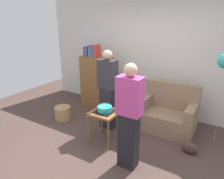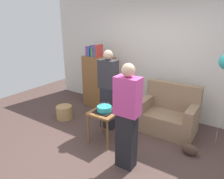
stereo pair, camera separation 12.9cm
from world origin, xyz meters
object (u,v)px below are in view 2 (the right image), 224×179
at_px(wicker_basket, 64,112).
at_px(handbag, 190,150).
at_px(birthday_cake, 104,109).
at_px(person_holding_cake, 127,117).
at_px(couch, 168,115).
at_px(side_table, 104,116).
at_px(person_blowing_candles, 108,90).
at_px(bookshelf, 99,81).

relative_size(wicker_basket, handbag, 1.29).
bearing_deg(birthday_cake, person_holding_cake, -29.41).
bearing_deg(couch, side_table, -128.90).
relative_size(person_blowing_candles, wicker_basket, 4.53).
xyz_separation_m(bookshelf, side_table, (1.09, -1.28, -0.18)).
relative_size(side_table, person_holding_cake, 0.37).
distance_m(person_blowing_candles, handbag, 1.84).
bearing_deg(side_table, wicker_basket, 169.35).
distance_m(side_table, handbag, 1.56).
height_order(couch, handbag, couch).
xyz_separation_m(bookshelf, wicker_basket, (-0.22, -1.03, -0.54)).
distance_m(birthday_cake, person_holding_cake, 0.80).
bearing_deg(couch, person_holding_cake, -96.38).
distance_m(couch, person_blowing_candles, 1.32).
distance_m(birthday_cake, handbag, 1.61).
xyz_separation_m(side_table, person_blowing_candles, (-0.24, 0.47, 0.32)).
xyz_separation_m(bookshelf, handbag, (2.53, -0.84, -0.59)).
height_order(birthday_cake, person_blowing_candles, person_blowing_candles).
relative_size(bookshelf, wicker_basket, 4.43).
xyz_separation_m(person_blowing_candles, handbag, (1.68, -0.03, -0.73)).
xyz_separation_m(couch, side_table, (-0.84, -1.04, 0.17)).
height_order(bookshelf, birthday_cake, bookshelf).
bearing_deg(couch, birthday_cake, -128.90).
bearing_deg(person_holding_cake, bookshelf, -25.52).
xyz_separation_m(side_table, wicker_basket, (-1.31, 0.25, -0.36)).
bearing_deg(wicker_basket, side_table, -10.65).
distance_m(couch, handbag, 0.89).
bearing_deg(wicker_basket, birthday_cake, -10.65).
distance_m(couch, bookshelf, 1.98).
xyz_separation_m(person_holding_cake, handbag, (0.76, 0.82, -0.73)).
height_order(birthday_cake, person_holding_cake, person_holding_cake).
bearing_deg(couch, handbag, -45.09).
relative_size(person_blowing_candles, handbag, 5.82).
bearing_deg(wicker_basket, bookshelf, 77.87).
xyz_separation_m(person_holding_cake, wicker_basket, (-2.00, 0.63, -0.68)).
bearing_deg(wicker_basket, couch, 20.30).
height_order(couch, birthday_cake, couch).
distance_m(side_table, birthday_cake, 0.14).
xyz_separation_m(birthday_cake, wicker_basket, (-1.31, 0.25, -0.50)).
height_order(couch, person_blowing_candles, person_blowing_candles).
height_order(person_blowing_candles, handbag, person_blowing_candles).
relative_size(bookshelf, birthday_cake, 4.99).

